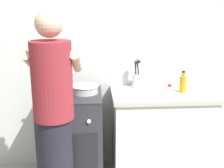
% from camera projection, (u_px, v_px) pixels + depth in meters
% --- Properties ---
extents(back_wall, '(3.20, 0.10, 2.50)m').
position_uv_depth(back_wall, '(124.00, 52.00, 3.07)').
color(back_wall, silver).
rests_on(back_wall, ground).
extents(countertop, '(1.00, 0.60, 0.90)m').
position_uv_depth(countertop, '(161.00, 134.00, 2.96)').
color(countertop, silver).
rests_on(countertop, ground).
extents(stove_range, '(0.60, 0.62, 0.90)m').
position_uv_depth(stove_range, '(72.00, 137.00, 2.91)').
color(stove_range, '#2D2D33').
rests_on(stove_range, ground).
extents(pot, '(0.26, 0.19, 0.11)m').
position_uv_depth(pot, '(55.00, 89.00, 2.76)').
color(pot, '#38383D').
rests_on(pot, stove_range).
extents(mixing_bowl, '(0.27, 0.27, 0.08)m').
position_uv_depth(mixing_bowl, '(85.00, 89.00, 2.81)').
color(mixing_bowl, '#B7B7BC').
rests_on(mixing_bowl, stove_range).
extents(utensil_crock, '(0.10, 0.10, 0.32)m').
position_uv_depth(utensil_crock, '(137.00, 78.00, 2.99)').
color(utensil_crock, silver).
rests_on(utensil_crock, countertop).
extents(spice_bottle, '(0.04, 0.04, 0.08)m').
position_uv_depth(spice_bottle, '(169.00, 89.00, 2.82)').
color(spice_bottle, silver).
rests_on(spice_bottle, countertop).
extents(oil_bottle, '(0.07, 0.07, 0.21)m').
position_uv_depth(oil_bottle, '(183.00, 84.00, 2.83)').
color(oil_bottle, gold).
rests_on(oil_bottle, countertop).
extents(person, '(0.41, 0.50, 1.70)m').
position_uv_depth(person, '(54.00, 123.00, 2.21)').
color(person, black).
rests_on(person, ground).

